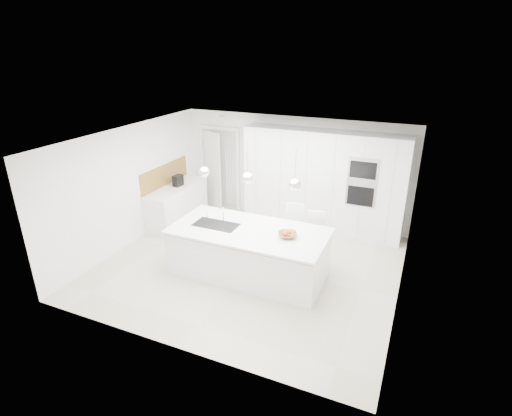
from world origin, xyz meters
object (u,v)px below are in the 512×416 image
at_px(bar_stool_left, 292,234).
at_px(bar_stool_right, 313,240).
at_px(espresso_machine, 178,181).
at_px(island_base, 248,254).
at_px(fruit_bowl, 287,235).

height_order(bar_stool_left, bar_stool_right, bar_stool_left).
bearing_deg(espresso_machine, island_base, -25.61).
bearing_deg(bar_stool_right, island_base, -153.35).
distance_m(fruit_bowl, bar_stool_left, 0.88).
relative_size(bar_stool_left, bar_stool_right, 1.06).
xyz_separation_m(fruit_bowl, bar_stool_right, (0.27, 0.74, -0.40)).
height_order(fruit_bowl, bar_stool_right, bar_stool_right).
height_order(island_base, fruit_bowl, fruit_bowl).
bearing_deg(island_base, espresso_machine, 148.12).
bearing_deg(bar_stool_left, island_base, -132.86).
xyz_separation_m(island_base, espresso_machine, (-2.53, 1.57, 0.60)).
xyz_separation_m(bar_stool_left, bar_stool_right, (0.45, -0.04, -0.03)).
distance_m(fruit_bowl, espresso_machine, 3.61).
xyz_separation_m(fruit_bowl, bar_stool_left, (-0.17, 0.78, -0.36)).
relative_size(espresso_machine, bar_stool_left, 0.23).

